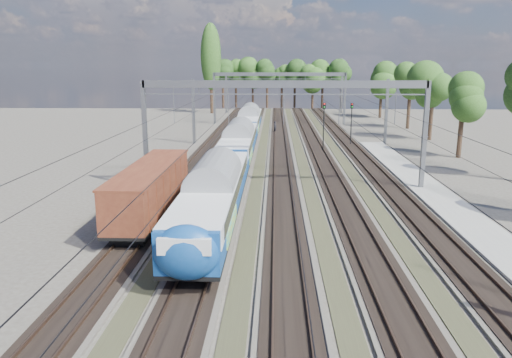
{
  "coord_description": "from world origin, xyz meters",
  "views": [
    {
      "loc": [
        -0.69,
        -10.85,
        10.16
      ],
      "look_at": [
        -1.93,
        21.44,
        2.8
      ],
      "focal_mm": 35.0,
      "sensor_mm": 36.0,
      "label": 1
    }
  ],
  "objects_px": {
    "emu_train": "(239,139)",
    "signal_far": "(351,119)",
    "signal_near": "(324,121)",
    "worker": "(275,127)",
    "freight_boxcar": "(151,188)"
  },
  "relations": [
    {
      "from": "signal_near",
      "to": "signal_far",
      "type": "relative_size",
      "value": 1.08
    },
    {
      "from": "worker",
      "to": "signal_far",
      "type": "relative_size",
      "value": 0.33
    },
    {
      "from": "worker",
      "to": "signal_far",
      "type": "xyz_separation_m",
      "value": [
        9.82,
        -11.84,
        2.57
      ]
    },
    {
      "from": "emu_train",
      "to": "worker",
      "type": "height_order",
      "value": "emu_train"
    },
    {
      "from": "emu_train",
      "to": "signal_near",
      "type": "bearing_deg",
      "value": 38.87
    },
    {
      "from": "emu_train",
      "to": "signal_far",
      "type": "xyz_separation_m",
      "value": [
        13.64,
        13.02,
        0.83
      ]
    },
    {
      "from": "worker",
      "to": "signal_near",
      "type": "height_order",
      "value": "signal_near"
    },
    {
      "from": "emu_train",
      "to": "signal_near",
      "type": "xyz_separation_m",
      "value": [
        9.59,
        7.73,
        1.1
      ]
    },
    {
      "from": "emu_train",
      "to": "signal_near",
      "type": "relative_size",
      "value": 10.98
    },
    {
      "from": "freight_boxcar",
      "to": "signal_far",
      "type": "xyz_separation_m",
      "value": [
        18.15,
        32.59,
        1.33
      ]
    },
    {
      "from": "freight_boxcar",
      "to": "signal_far",
      "type": "distance_m",
      "value": 37.32
    },
    {
      "from": "emu_train",
      "to": "freight_boxcar",
      "type": "xyz_separation_m",
      "value": [
        -4.5,
        -19.57,
        -0.5
      ]
    },
    {
      "from": "emu_train",
      "to": "signal_far",
      "type": "relative_size",
      "value": 11.82
    },
    {
      "from": "signal_near",
      "to": "signal_far",
      "type": "height_order",
      "value": "signal_near"
    },
    {
      "from": "emu_train",
      "to": "signal_far",
      "type": "bearing_deg",
      "value": 43.65
    }
  ]
}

